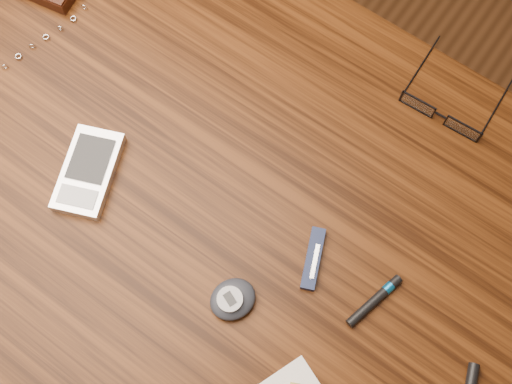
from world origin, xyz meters
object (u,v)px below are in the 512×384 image
eyeglasses (442,113)px  pda_phone (88,172)px  desk (216,207)px  pedometer (233,299)px  pocket_knife (313,259)px

eyeglasses → pda_phone: (-0.33, -0.34, -0.00)m
eyeglasses → pda_phone: size_ratio=0.95×
eyeglasses → pda_phone: eyeglasses is taller
desk → pedometer: size_ratio=13.83×
desk → pda_phone: pda_phone is taller
pda_phone → pocket_knife: (0.30, 0.08, -0.00)m
pda_phone → pedometer: bearing=-5.7°
desk → pda_phone: size_ratio=7.34×
pedometer → pocket_knife: (0.05, 0.10, -0.01)m
pedometer → pocket_knife: bearing=63.1°
desk → pda_phone: bearing=-148.2°
pedometer → pocket_knife: size_ratio=0.90×
desk → pedometer: bearing=-43.4°
desk → pda_phone: 0.20m
desk → pocket_knife: pocket_knife is taller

